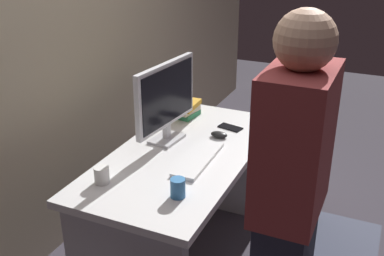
{
  "coord_description": "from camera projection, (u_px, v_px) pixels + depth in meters",
  "views": [
    {
      "loc": [
        -2.06,
        -0.98,
        1.89
      ],
      "look_at": [
        0.0,
        -0.05,
        0.9
      ],
      "focal_mm": 43.63,
      "sensor_mm": 36.0,
      "label": 1
    }
  ],
  "objects": [
    {
      "name": "office_chair",
      "position": [
        317.0,
        248.0,
        2.29
      ],
      "size": [
        0.52,
        0.52,
        0.94
      ],
      "color": "black",
      "rests_on": "ground"
    },
    {
      "name": "wall_back",
      "position": [
        44.0,
        1.0,
        2.56
      ],
      "size": [
        6.4,
        0.1,
        3.0
      ],
      "primitive_type": "cube",
      "color": "tan",
      "rests_on": "ground"
    },
    {
      "name": "handbag",
      "position": [
        295.0,
        198.0,
        3.25
      ],
      "size": [
        0.34,
        0.14,
        0.38
      ],
      "color": "maroon",
      "rests_on": "ground"
    },
    {
      "name": "desk",
      "position": [
        184.0,
        189.0,
        2.64
      ],
      "size": [
        1.41,
        0.7,
        0.75
      ],
      "color": "white",
      "rests_on": "ground"
    },
    {
      "name": "cup_by_monitor",
      "position": [
        102.0,
        175.0,
        2.23
      ],
      "size": [
        0.07,
        0.07,
        0.08
      ],
      "primitive_type": "cylinder",
      "color": "white",
      "rests_on": "desk"
    },
    {
      "name": "monitor",
      "position": [
        166.0,
        98.0,
        2.58
      ],
      "size": [
        0.54,
        0.16,
        0.46
      ],
      "color": "silver",
      "rests_on": "desk"
    },
    {
      "name": "person_at_desk",
      "position": [
        288.0,
        211.0,
        1.86
      ],
      "size": [
        0.4,
        0.24,
        1.64
      ],
      "color": "#262838",
      "rests_on": "ground"
    },
    {
      "name": "cup_near_keyboard",
      "position": [
        178.0,
        188.0,
        2.11
      ],
      "size": [
        0.07,
        0.07,
        0.09
      ],
      "primitive_type": "cylinder",
      "color": "#3372B2",
      "rests_on": "desk"
    },
    {
      "name": "cell_phone",
      "position": [
        230.0,
        127.0,
        2.84
      ],
      "size": [
        0.1,
        0.16,
        0.01
      ],
      "primitive_type": "cube",
      "rotation": [
        0.0,
        0.0,
        -0.22
      ],
      "color": "black",
      "rests_on": "desk"
    },
    {
      "name": "keyboard",
      "position": [
        198.0,
        159.0,
        2.44
      ],
      "size": [
        0.43,
        0.14,
        0.02
      ],
      "primitive_type": "cube",
      "rotation": [
        0.0,
        0.0,
        0.02
      ],
      "color": "white",
      "rests_on": "desk"
    },
    {
      "name": "book_stack",
      "position": [
        186.0,
        109.0,
        2.99
      ],
      "size": [
        0.21,
        0.15,
        0.1
      ],
      "color": "#338C59",
      "rests_on": "desk"
    },
    {
      "name": "mouse",
      "position": [
        219.0,
        135.0,
        2.71
      ],
      "size": [
        0.06,
        0.1,
        0.03
      ],
      "primitive_type": "ellipsoid",
      "color": "black",
      "rests_on": "desk"
    }
  ]
}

